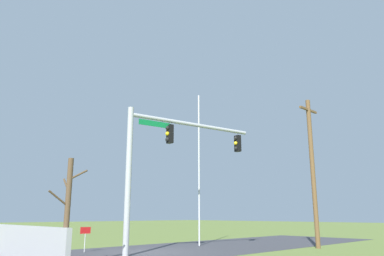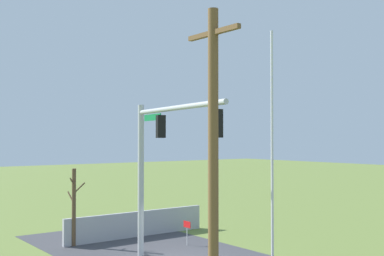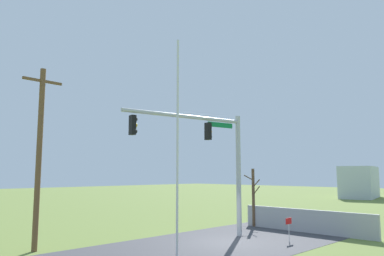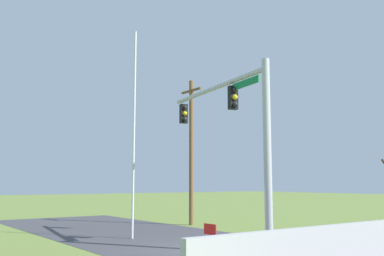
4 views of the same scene
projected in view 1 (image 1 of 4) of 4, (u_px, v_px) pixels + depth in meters
The scene contains 8 objects.
ground_plane at pixel (151, 252), 18.61m from camera, with size 160.00×160.00×0.00m, color olive.
road_surface at pixel (206, 247), 21.33m from camera, with size 28.00×8.00×0.01m, color #3D3D42.
retaining_fence at pixel (21, 242), 15.68m from camera, with size 0.20×8.49×1.38m, color #A8A8AD.
signal_mast at pixel (166, 153), 18.87m from camera, with size 7.52×1.48×6.92m.
flagpole at pixel (199, 167), 23.41m from camera, with size 0.10×0.10×9.45m, color silver.
utility_pole at pixel (313, 168), 21.70m from camera, with size 1.90×0.26×8.58m.
bare_tree at pixel (67, 210), 13.44m from camera, with size 1.27×1.02×3.87m.
open_sign at pixel (85, 233), 18.65m from camera, with size 0.56×0.04×1.22m.
Camera 1 is at (12.16, 15.41, 1.83)m, focal length 34.96 mm.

